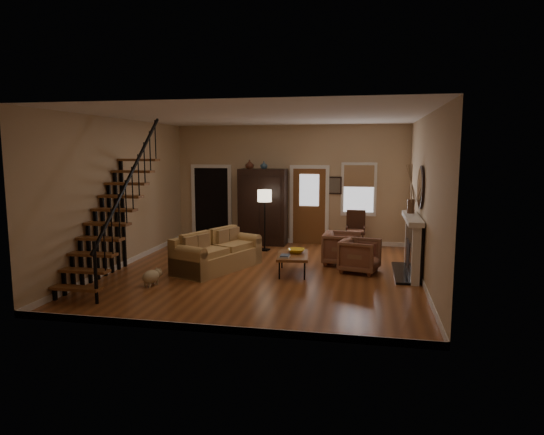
% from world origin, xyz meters
% --- Properties ---
extents(room, '(7.00, 7.33, 3.30)m').
position_xyz_m(room, '(-0.41, 1.76, 1.51)').
color(room, brown).
rests_on(room, ground).
extents(staircase, '(0.94, 2.80, 3.20)m').
position_xyz_m(staircase, '(-2.78, -1.30, 1.60)').
color(staircase, brown).
rests_on(staircase, ground).
extents(fireplace, '(0.33, 1.95, 2.30)m').
position_xyz_m(fireplace, '(3.13, 0.50, 0.74)').
color(fireplace, black).
rests_on(fireplace, ground).
extents(armoire, '(1.30, 0.60, 2.10)m').
position_xyz_m(armoire, '(-0.70, 3.15, 1.05)').
color(armoire, black).
rests_on(armoire, ground).
extents(vase_a, '(0.24, 0.24, 0.25)m').
position_xyz_m(vase_a, '(-1.05, 3.05, 2.22)').
color(vase_a, '#4C2619').
rests_on(vase_a, armoire).
extents(vase_b, '(0.20, 0.20, 0.21)m').
position_xyz_m(vase_b, '(-0.65, 3.05, 2.21)').
color(vase_b, '#334C60').
rests_on(vase_b, armoire).
extents(sofa, '(1.65, 2.28, 0.78)m').
position_xyz_m(sofa, '(-1.07, 0.12, 0.39)').
color(sofa, tan).
rests_on(sofa, ground).
extents(coffee_table, '(0.77, 1.16, 0.42)m').
position_xyz_m(coffee_table, '(0.61, 0.07, 0.21)').
color(coffee_table, brown).
rests_on(coffee_table, ground).
extents(bowl, '(0.37, 0.37, 0.09)m').
position_xyz_m(bowl, '(0.66, 0.22, 0.47)').
color(bowl, yellow).
rests_on(bowl, coffee_table).
extents(books, '(0.20, 0.27, 0.05)m').
position_xyz_m(books, '(0.49, -0.23, 0.45)').
color(books, beige).
rests_on(books, coffee_table).
extents(armchair_left, '(0.96, 0.94, 0.72)m').
position_xyz_m(armchair_left, '(2.01, 0.47, 0.36)').
color(armchair_left, brown).
rests_on(armchair_left, ground).
extents(armchair_right, '(0.87, 0.85, 0.75)m').
position_xyz_m(armchair_right, '(1.59, 1.12, 0.37)').
color(armchair_right, brown).
rests_on(armchair_right, ground).
extents(floor_lamp, '(0.42, 0.42, 1.59)m').
position_xyz_m(floor_lamp, '(-0.47, 2.29, 0.80)').
color(floor_lamp, black).
rests_on(floor_lamp, ground).
extents(side_chair, '(0.54, 0.54, 1.02)m').
position_xyz_m(side_chair, '(1.85, 2.95, 0.51)').
color(side_chair, '#391E12').
rests_on(side_chair, ground).
extents(dog, '(0.38, 0.49, 0.32)m').
position_xyz_m(dog, '(-1.94, -1.38, 0.16)').
color(dog, '#CDB98C').
rests_on(dog, ground).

